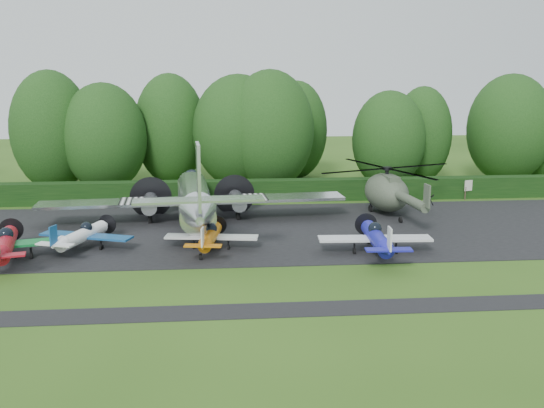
{
  "coord_description": "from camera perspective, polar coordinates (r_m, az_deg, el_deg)",
  "views": [
    {
      "loc": [
        1.49,
        -34.67,
        11.73
      ],
      "look_at": [
        5.15,
        7.96,
        2.5
      ],
      "focal_mm": 40.0,
      "sensor_mm": 36.0,
      "label": 1
    }
  ],
  "objects": [
    {
      "name": "light_plane_blue",
      "position": [
        40.31,
        9.81,
        -3.15
      ],
      "size": [
        7.5,
        7.88,
        2.88
      ],
      "rotation": [
        0.0,
        0.0,
        0.05
      ],
      "color": "#1B1BA5",
      "rests_on": "ground"
    },
    {
      "name": "tree_1",
      "position": [
        66.08,
        -9.56,
        6.95
      ],
      "size": [
        7.62,
        7.62,
        11.83
      ],
      "color": "black",
      "rests_on": "ground"
    },
    {
      "name": "tree_7",
      "position": [
        68.59,
        -19.78,
        6.13
      ],
      "size": [
        6.13,
        6.13,
        10.75
      ],
      "color": "black",
      "rests_on": "ground"
    },
    {
      "name": "tree_8",
      "position": [
        71.06,
        21.45,
        6.62
      ],
      "size": [
        9.07,
        9.07,
        11.78
      ],
      "color": "black",
      "rests_on": "ground"
    },
    {
      "name": "tree_11",
      "position": [
        62.0,
        -0.18,
        6.96
      ],
      "size": [
        8.97,
        8.97,
        12.22
      ],
      "color": "black",
      "rests_on": "ground"
    },
    {
      "name": "tree_2",
      "position": [
        68.2,
        13.94,
        6.33
      ],
      "size": [
        6.39,
        6.39,
        10.46
      ],
      "color": "black",
      "rests_on": "ground"
    },
    {
      "name": "tree_4",
      "position": [
        64.0,
        10.92,
        5.95
      ],
      "size": [
        7.52,
        7.52,
        10.1
      ],
      "color": "black",
      "rests_on": "ground"
    },
    {
      "name": "transport_plane",
      "position": [
        47.41,
        -7.31,
        0.44
      ],
      "size": [
        24.32,
        18.65,
        7.79
      ],
      "rotation": [
        0.0,
        0.0,
        -0.07
      ],
      "color": "silver",
      "rests_on": "ground"
    },
    {
      "name": "light_plane_white",
      "position": [
        42.91,
        -17.42,
        -2.81
      ],
      "size": [
        6.56,
        6.9,
        2.52
      ],
      "rotation": [
        0.0,
        0.0,
        0.34
      ],
      "color": "white",
      "rests_on": "ground"
    },
    {
      "name": "apron",
      "position": [
        46.21,
        -6.6,
        -2.61
      ],
      "size": [
        70.0,
        18.0,
        0.01
      ],
      "primitive_type": "cube",
      "color": "black",
      "rests_on": "ground"
    },
    {
      "name": "ground",
      "position": [
        36.63,
        -7.02,
        -6.6
      ],
      "size": [
        160.0,
        160.0,
        0.0
      ],
      "primitive_type": "plane",
      "color": "#2B4E16",
      "rests_on": "ground"
    },
    {
      "name": "tree_12",
      "position": [
        65.31,
        -20.04,
        6.47
      ],
      "size": [
        8.06,
        8.06,
        12.17
      ],
      "color": "black",
      "rests_on": "ground"
    },
    {
      "name": "tree_6",
      "position": [
        68.9,
        2.34,
        6.97
      ],
      "size": [
        6.87,
        6.87,
        11.01
      ],
      "color": "black",
      "rests_on": "ground"
    },
    {
      "name": "taxiway_verge",
      "position": [
        31.01,
        -7.41,
        -10.15
      ],
      "size": [
        70.0,
        2.0,
        0.0
      ],
      "primitive_type": "cube",
      "color": "black",
      "rests_on": "ground"
    },
    {
      "name": "tree_10",
      "position": [
        63.39,
        -15.5,
        6.05
      ],
      "size": [
        8.47,
        8.47,
        10.93
      ],
      "color": "black",
      "rests_on": "ground"
    },
    {
      "name": "hedgerow",
      "position": [
        56.91,
        -6.3,
        0.2
      ],
      "size": [
        90.0,
        1.6,
        2.0
      ],
      "primitive_type": "cube",
      "color": "black",
      "rests_on": "ground"
    },
    {
      "name": "helicopter",
      "position": [
        52.11,
        10.74,
        1.39
      ],
      "size": [
        12.59,
        14.74,
        4.06
      ],
      "rotation": [
        0.0,
        0.0,
        -0.09
      ],
      "color": "#3D4837",
      "rests_on": "ground"
    },
    {
      "name": "tree_5",
      "position": [
        63.36,
        -3.17,
        6.84
      ],
      "size": [
        9.56,
        9.56,
        11.75
      ],
      "color": "black",
      "rests_on": "ground"
    },
    {
      "name": "light_plane_orange",
      "position": [
        41.03,
        -5.81,
        -3.04
      ],
      "size": [
        6.31,
        6.64,
        2.43
      ],
      "rotation": [
        0.0,
        0.0,
        0.14
      ],
      "color": "#CF6F0C",
      "rests_on": "ground"
    },
    {
      "name": "light_plane_red",
      "position": [
        41.8,
        -23.76,
        -3.45
      ],
      "size": [
        7.61,
        8.0,
        2.92
      ],
      "rotation": [
        0.0,
        0.0,
        -0.23
      ],
      "color": "#A30F1D",
      "rests_on": "ground"
    },
    {
      "name": "sign_board",
      "position": [
        61.3,
        18.83,
        1.66
      ],
      "size": [
        3.27,
        0.12,
        1.84
      ],
      "rotation": [
        0.0,
        0.0,
        -0.35
      ],
      "color": "#3F3326",
      "rests_on": "ground"
    }
  ]
}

